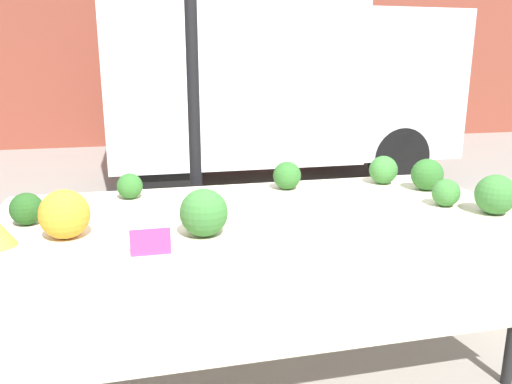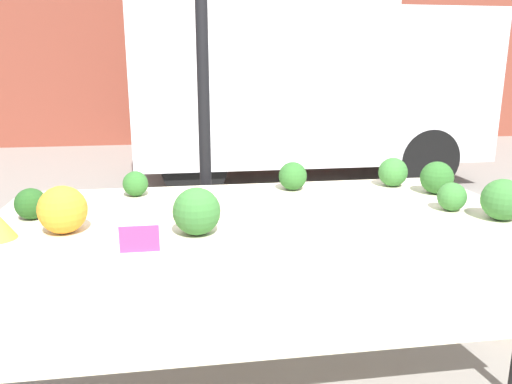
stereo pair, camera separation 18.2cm
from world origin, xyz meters
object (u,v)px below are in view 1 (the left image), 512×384
object	(u,v)px
produce_crate	(489,284)
orange_cauliflower	(65,214)
parked_truck	(265,66)
price_sign	(150,242)

from	to	relation	value
produce_crate	orange_cauliflower	bearing A→B (deg)	-168.59
parked_truck	produce_crate	distance (m)	4.14
orange_cauliflower	produce_crate	xyz separation A→B (m)	(2.35, 0.47, -0.76)
orange_cauliflower	price_sign	world-z (taller)	orange_cauliflower
price_sign	produce_crate	xyz separation A→B (m)	(2.03, 0.73, -0.71)
orange_cauliflower	produce_crate	distance (m)	2.51
orange_cauliflower	price_sign	xyz separation A→B (m)	(0.31, -0.26, -0.05)
price_sign	produce_crate	size ratio (longest dim) A/B	0.30
price_sign	produce_crate	bearing A→B (deg)	19.88
parked_truck	price_sign	bearing A→B (deg)	-109.02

